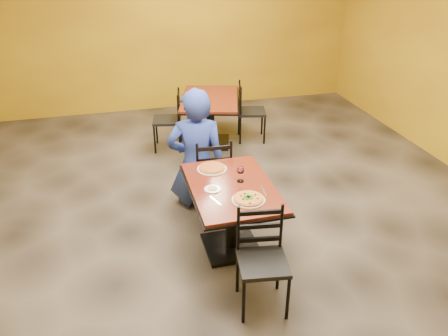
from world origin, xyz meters
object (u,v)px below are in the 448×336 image
object	(u,v)px
pizza_far	(212,167)
side_plate	(213,189)
chair_main_far	(211,172)
table_second	(210,110)
chair_second_right	(252,112)
plate_far	(212,169)
table_main	(232,203)
wine_glass	(240,173)
diner	(196,148)
chair_main_near	(263,263)
chair_second_left	(167,120)
pizza_main	(248,198)
plate_main	(248,200)

from	to	relation	value
pizza_far	side_plate	size ratio (longest dim) A/B	1.75
chair_main_far	table_second	bearing A→B (deg)	-100.16
chair_second_right	side_plate	size ratio (longest dim) A/B	5.75
table_second	plate_far	size ratio (longest dim) A/B	4.67
table_main	chair_second_right	distance (m)	2.87
wine_glass	chair_second_right	bearing A→B (deg)	69.67
wine_glass	diner	bearing A→B (deg)	105.06
pizza_far	chair_second_right	bearing A→B (deg)	62.64
diner	pizza_far	world-z (taller)	diner
table_second	chair_main_near	size ratio (longest dim) A/B	1.57
chair_second_left	chair_second_right	distance (m)	1.33
table_second	side_plate	size ratio (longest dim) A/B	9.04
pizza_main	table_second	bearing A→B (deg)	83.74
diner	plate_far	distance (m)	0.63
chair_main_near	chair_second_left	size ratio (longest dim) A/B	1.02
chair_second_left	side_plate	bearing A→B (deg)	12.76
plate_far	pizza_far	xyz separation A→B (m)	(0.00, 0.00, 0.02)
chair_main_far	pizza_main	world-z (taller)	chair_main_far
plate_main	plate_far	distance (m)	0.71
table_main	pizza_main	distance (m)	0.38
chair_second_left	wine_glass	size ratio (longest dim) A/B	5.00
chair_second_right	pizza_main	world-z (taller)	chair_second_right
table_main	pizza_far	xyz separation A→B (m)	(-0.11, 0.39, 0.21)
chair_main_far	table_main	bearing A→B (deg)	93.03
pizza_main	wine_glass	world-z (taller)	wine_glass
diner	side_plate	size ratio (longest dim) A/B	9.03
table_second	plate_main	bearing A→B (deg)	-96.26
table_second	side_plate	distance (m)	2.76
chair_main_far	wine_glass	xyz separation A→B (m)	(0.11, -0.78, 0.38)
chair_main_far	side_plate	bearing A→B (deg)	80.16
diner	side_plate	distance (m)	1.04
pizza_far	wine_glass	size ratio (longest dim) A/B	1.56
table_second	chair_main_near	bearing A→B (deg)	-95.91
chair_second_left	chair_second_right	size ratio (longest dim) A/B	0.98
chair_second_left	chair_main_far	bearing A→B (deg)	19.47
plate_far	wine_glass	xyz separation A→B (m)	(0.21, -0.32, 0.08)
chair_main_far	chair_second_left	size ratio (longest dim) A/B	1.03
chair_second_left	chair_second_right	world-z (taller)	chair_second_right
plate_far	pizza_main	bearing A→B (deg)	-75.14
plate_main	wine_glass	size ratio (longest dim) A/B	1.72
plate_main	plate_far	size ratio (longest dim) A/B	1.00
plate_far	chair_main_far	bearing A→B (deg)	77.75
pizza_main	chair_main_far	bearing A→B (deg)	94.14
table_main	pizza_main	bearing A→B (deg)	-75.71
chair_main_far	wine_glass	distance (m)	0.88
plate_main	chair_second_left	bearing A→B (deg)	96.58
table_main	chair_second_left	xyz separation A→B (m)	(-0.27, 2.66, -0.11)
table_second	chair_second_right	size ratio (longest dim) A/B	1.57
chair_main_near	chair_second_right	size ratio (longest dim) A/B	1.00
table_second	wine_glass	size ratio (longest dim) A/B	8.04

